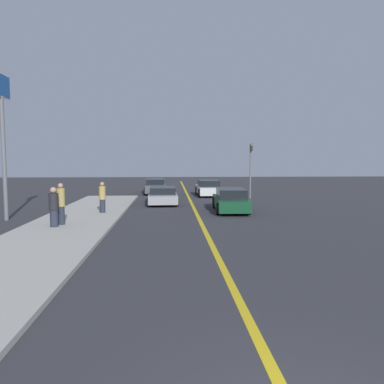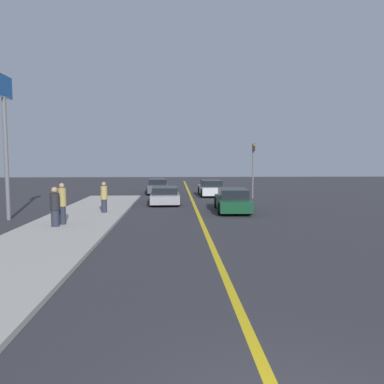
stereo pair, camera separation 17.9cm
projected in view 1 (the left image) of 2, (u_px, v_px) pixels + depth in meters
The scene contains 11 objects.
road_center_line at pixel (195, 211), 21.86m from camera, with size 0.20×60.00×0.01m.
sidewalk_left at pixel (69, 226), 16.69m from camera, with size 3.94×26.32×0.13m.
car_near_right_lane at pixel (231, 200), 21.83m from camera, with size 2.01×4.79×1.34m.
car_ahead_center at pixel (163, 195), 25.58m from camera, with size 2.13×4.74×1.16m.
car_far_distant at pixel (208, 188), 31.06m from camera, with size 1.98×4.41×1.31m.
car_parked_left_lot at pixel (155, 186), 33.12m from camera, with size 2.07×4.84×1.30m.
pedestrian_near_curb at pixel (54, 207), 16.04m from camera, with size 0.41×0.41×1.71m.
pedestrian_mid_group at pixel (61, 204), 16.58m from camera, with size 0.34×0.34×1.85m.
pedestrian_far_standing at pixel (102, 197), 20.31m from camera, with size 0.35×0.35×1.67m.
traffic_light at pixel (251, 165), 28.59m from camera, with size 0.18×0.40×4.20m.
roadside_sign at pixel (2, 113), 18.18m from camera, with size 0.20×1.88×7.20m.
Camera 1 is at (-1.47, -3.63, 3.04)m, focal length 35.00 mm.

